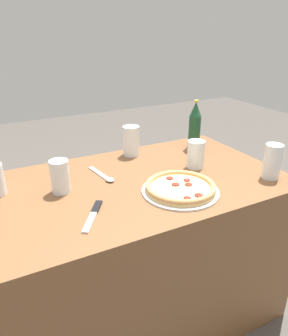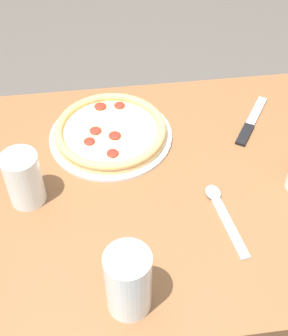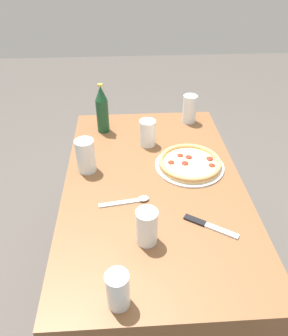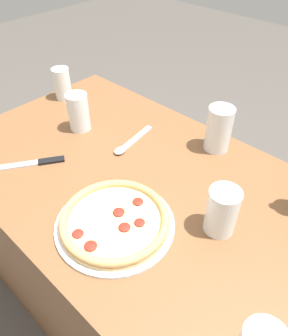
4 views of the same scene
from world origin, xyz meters
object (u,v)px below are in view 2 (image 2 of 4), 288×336
at_px(glass_red_wine, 24,180).
at_px(knife, 251,123).
at_px(glass_iced_tea, 128,283).
at_px(spoon, 221,208).
at_px(pizza_salami, 111,132).

height_order(glass_red_wine, knife, glass_red_wine).
bearing_deg(glass_iced_tea, knife, -128.70).
bearing_deg(spoon, pizza_salami, -50.32).
bearing_deg(glass_red_wine, spoon, 168.13).
xyz_separation_m(glass_red_wine, spoon, (-0.42, 0.09, -0.06)).
relative_size(knife, spoon, 0.91).
bearing_deg(knife, glass_iced_tea, 51.30).
bearing_deg(pizza_salami, knife, -179.39).
relative_size(glass_red_wine, knife, 0.70).
distance_m(glass_iced_tea, knife, 0.59).
xyz_separation_m(knife, spoon, (0.15, 0.27, 0.00)).
height_order(pizza_salami, glass_iced_tea, glass_iced_tea).
height_order(pizza_salami, knife, pizza_salami).
xyz_separation_m(glass_iced_tea, knife, (-0.37, -0.46, -0.07)).
bearing_deg(spoon, glass_iced_tea, 41.06).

